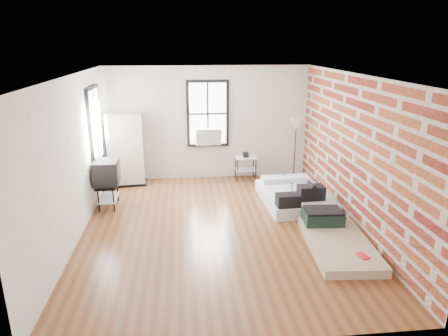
{
  "coord_description": "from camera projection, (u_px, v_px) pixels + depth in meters",
  "views": [
    {
      "loc": [
        -0.6,
        -6.75,
        3.34
      ],
      "look_at": [
        0.13,
        0.3,
        1.09
      ],
      "focal_mm": 32.0,
      "sensor_mm": 36.0,
      "label": 1
    }
  ],
  "objects": [
    {
      "name": "ground",
      "position": [
        219.0,
        228.0,
        7.47
      ],
      "size": [
        6.0,
        6.0,
        0.0
      ],
      "primitive_type": "plane",
      "color": "#5C2F18",
      "rests_on": "ground"
    },
    {
      "name": "room_shell",
      "position": [
        229.0,
        133.0,
        7.31
      ],
      "size": [
        5.02,
        6.02,
        2.8
      ],
      "color": "silver",
      "rests_on": "ground"
    },
    {
      "name": "mattress_main",
      "position": [
        295.0,
        196.0,
        8.61
      ],
      "size": [
        1.43,
        1.88,
        0.59
      ],
      "rotation": [
        0.0,
        0.0,
        0.05
      ],
      "color": "white",
      "rests_on": "ground"
    },
    {
      "name": "mattress_bare",
      "position": [
        335.0,
        237.0,
        6.87
      ],
      "size": [
        1.12,
        1.96,
        0.41
      ],
      "rotation": [
        0.0,
        0.0,
        -0.07
      ],
      "color": "tan",
      "rests_on": "ground"
    },
    {
      "name": "wardrobe",
      "position": [
        126.0,
        150.0,
        9.53
      ],
      "size": [
        0.92,
        0.59,
        1.73
      ],
      "rotation": [
        0.0,
        0.0,
        0.11
      ],
      "color": "black",
      "rests_on": "ground"
    },
    {
      "name": "side_table",
      "position": [
        246.0,
        161.0,
        9.99
      ],
      "size": [
        0.54,
        0.43,
        0.7
      ],
      "rotation": [
        0.0,
        0.0,
        -0.01
      ],
      "color": "black",
      "rests_on": "ground"
    },
    {
      "name": "floor_lamp",
      "position": [
        296.0,
        127.0,
        9.79
      ],
      "size": [
        0.33,
        0.33,
        1.56
      ],
      "color": "#301C10",
      "rests_on": "ground"
    },
    {
      "name": "tv_stand",
      "position": [
        107.0,
        174.0,
        8.24
      ],
      "size": [
        0.52,
        0.72,
        1.01
      ],
      "rotation": [
        0.0,
        0.0,
        0.02
      ],
      "color": "black",
      "rests_on": "ground"
    }
  ]
}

